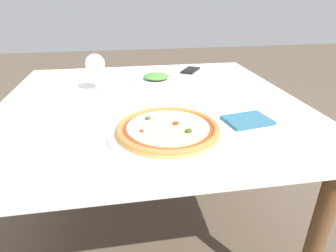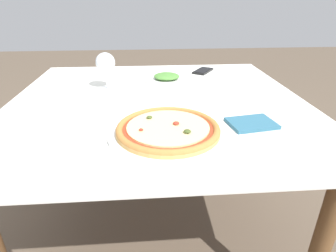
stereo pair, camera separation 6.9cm
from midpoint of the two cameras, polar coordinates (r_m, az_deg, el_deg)
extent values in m
plane|color=brown|center=(1.54, -0.30, -20.12)|extent=(10.00, 10.00, 0.00)
cube|color=brown|center=(1.16, -0.38, 4.11)|extent=(1.10, 1.09, 0.04)
cube|color=silver|center=(1.15, -0.38, 5.08)|extent=(1.20, 1.19, 0.01)
cylinder|color=brown|center=(1.79, -17.30, -1.26)|extent=(0.06, 0.06, 0.66)
cylinder|color=brown|center=(1.83, 13.99, -0.22)|extent=(0.06, 0.06, 0.66)
cylinder|color=white|center=(0.87, 2.27, -1.53)|extent=(0.37, 0.37, 0.01)
cylinder|color=tan|center=(0.86, 2.29, -0.88)|extent=(0.32, 0.32, 0.01)
torus|color=#B27538|center=(0.86, 2.29, -0.53)|extent=(0.32, 0.32, 0.02)
cylinder|color=#BC381E|center=(0.86, 2.29, -0.44)|extent=(0.28, 0.28, 0.00)
cylinder|color=beige|center=(0.86, 2.30, -0.20)|extent=(0.25, 0.25, 0.00)
ellipsoid|color=#A83323|center=(0.83, -3.14, -0.79)|extent=(0.01, 0.01, 0.01)
ellipsoid|color=#425123|center=(0.82, 6.37, -1.13)|extent=(0.02, 0.02, 0.01)
ellipsoid|color=#425123|center=(0.91, -1.65, 1.75)|extent=(0.02, 0.02, 0.01)
ellipsoid|color=#A83323|center=(0.87, 3.95, 0.54)|extent=(0.02, 0.02, 0.01)
cube|color=silver|center=(1.08, -23.08, 1.83)|extent=(0.04, 0.11, 0.00)
cube|color=silver|center=(1.14, -22.80, 3.04)|extent=(0.03, 0.02, 0.00)
cube|color=silver|center=(1.16, -23.25, 3.49)|extent=(0.01, 0.04, 0.00)
cube|color=silver|center=(1.16, -22.87, 3.54)|extent=(0.01, 0.04, 0.00)
cube|color=silver|center=(1.16, -22.48, 3.59)|extent=(0.01, 0.04, 0.00)
cube|color=silver|center=(1.16, -22.09, 3.64)|extent=(0.01, 0.04, 0.00)
cylinder|color=silver|center=(1.31, -10.64, 7.41)|extent=(0.07, 0.07, 0.00)
cylinder|color=silver|center=(1.29, -10.80, 9.24)|extent=(0.01, 0.01, 0.08)
sphere|color=silver|center=(1.27, -11.09, 12.57)|extent=(0.08, 0.08, 0.08)
cube|color=black|center=(1.59, 8.36, 11.00)|extent=(0.14, 0.16, 0.01)
cube|color=black|center=(1.59, 8.38, 11.20)|extent=(0.12, 0.14, 0.00)
cylinder|color=white|center=(1.41, 1.14, 9.36)|extent=(0.22, 0.22, 0.01)
ellipsoid|color=#4C8438|center=(1.41, 1.14, 10.08)|extent=(0.13, 0.13, 0.03)
cube|color=#2D607A|center=(0.98, 18.57, 0.50)|extent=(0.17, 0.13, 0.01)
camera|label=1|loc=(0.03, -87.70, 1.10)|focal=30.00mm
camera|label=2|loc=(0.03, 92.30, -1.10)|focal=30.00mm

